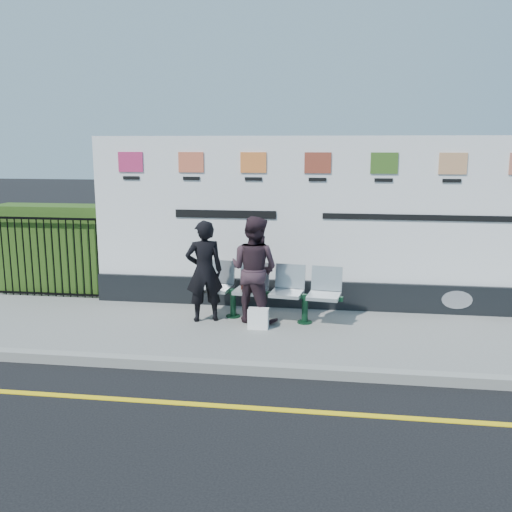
{
  "coord_description": "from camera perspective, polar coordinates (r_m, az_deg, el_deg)",
  "views": [
    {
      "loc": [
        0.86,
        -6.02,
        2.99
      ],
      "look_at": [
        -0.4,
        2.69,
        1.25
      ],
      "focal_mm": 40.0,
      "sensor_mm": 36.0,
      "label": 1
    }
  ],
  "objects": [
    {
      "name": "billboard",
      "position": [
        10.0,
        6.06,
        2.09
      ],
      "size": [
        8.0,
        0.3,
        3.0
      ],
      "color": "black",
      "rests_on": "pavement"
    },
    {
      "name": "carrier_bag_white",
      "position": [
        9.04,
        0.23,
        -6.26
      ],
      "size": [
        0.32,
        0.19,
        0.32
      ],
      "primitive_type": "cube",
      "color": "white",
      "rests_on": "pavement"
    },
    {
      "name": "railing",
      "position": [
        11.46,
        -20.26,
        -0.07
      ],
      "size": [
        2.05,
        0.06,
        1.54
      ],
      "primitive_type": null,
      "color": "black",
      "rests_on": "pavement"
    },
    {
      "name": "yellow_line",
      "position": [
        6.77,
        0.09,
        -14.99
      ],
      "size": [
        14.0,
        0.1,
        0.01
      ],
      "primitive_type": "cube",
      "color": "yellow",
      "rests_on": "ground"
    },
    {
      "name": "woman_left",
      "position": [
        9.3,
        -5.19,
        -1.51
      ],
      "size": [
        0.71,
        0.59,
        1.67
      ],
      "primitive_type": "imported",
      "rotation": [
        0.0,
        0.0,
        3.5
      ],
      "color": "black",
      "rests_on": "pavement"
    },
    {
      "name": "bench",
      "position": [
        9.44,
        1.24,
        -4.93
      ],
      "size": [
        2.39,
        0.89,
        0.5
      ],
      "primitive_type": null,
      "rotation": [
        0.0,
        0.0,
        -0.13
      ],
      "color": "#AEB4B7",
      "rests_on": "pavement"
    },
    {
      "name": "pavement",
      "position": [
        9.05,
        2.35,
        -7.72
      ],
      "size": [
        14.0,
        3.0,
        0.12
      ],
      "primitive_type": "cube",
      "color": "gray",
      "rests_on": "ground"
    },
    {
      "name": "handbag_brown",
      "position": [
        9.42,
        -0.55,
        -2.65
      ],
      "size": [
        0.3,
        0.15,
        0.23
      ],
      "primitive_type": "cube",
      "rotation": [
        0.0,
        0.0,
        -0.07
      ],
      "color": "black",
      "rests_on": "bench"
    },
    {
      "name": "kerb",
      "position": [
        7.65,
        1.17,
        -11.26
      ],
      "size": [
        14.0,
        0.18,
        0.14
      ],
      "primitive_type": "cube",
      "color": "gray",
      "rests_on": "ground"
    },
    {
      "name": "woman_right",
      "position": [
        9.23,
        -0.2,
        -1.34
      ],
      "size": [
        1.03,
        0.92,
        1.74
      ],
      "primitive_type": "imported",
      "rotation": [
        0.0,
        0.0,
        2.76
      ],
      "color": "#322128",
      "rests_on": "pavement"
    },
    {
      "name": "hedge",
      "position": [
        11.83,
        -19.26,
        0.73
      ],
      "size": [
        2.35,
        0.7,
        1.7
      ],
      "primitive_type": "cube",
      "color": "#2F5118",
      "rests_on": "pavement"
    },
    {
      "name": "ground",
      "position": [
        6.77,
        0.09,
        -15.02
      ],
      "size": [
        80.0,
        80.0,
        0.0
      ],
      "primitive_type": "plane",
      "color": "black"
    }
  ]
}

